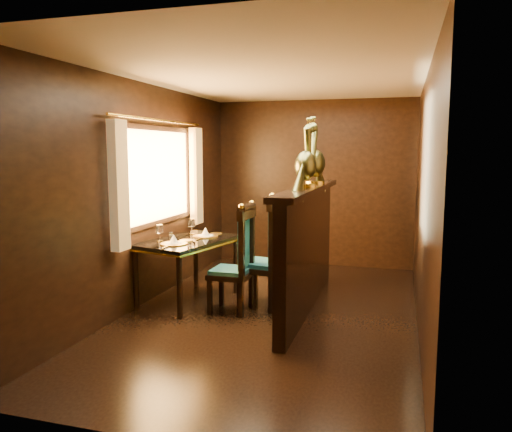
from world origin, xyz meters
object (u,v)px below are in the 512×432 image
object	(u,v)px
chair_left	(240,255)
peacock_right	(315,151)
chair_right	(273,248)
peacock_left	(306,152)
dining_table	(188,245)

from	to	relation	value
chair_left	peacock_right	bearing A→B (deg)	48.78
chair_right	peacock_left	distance (m)	1.11
peacock_right	chair_right	bearing A→B (deg)	-126.81
dining_table	peacock_left	xyz separation A→B (m)	(1.38, -0.05, 1.07)
dining_table	chair_left	distance (m)	0.75
dining_table	peacock_left	world-z (taller)	peacock_left
dining_table	chair_left	xyz separation A→B (m)	(0.71, -0.22, -0.03)
dining_table	peacock_right	world-z (taller)	peacock_right
chair_left	peacock_left	xyz separation A→B (m)	(0.67, 0.17, 1.10)
peacock_left	peacock_right	distance (m)	0.58
dining_table	peacock_right	xyz separation A→B (m)	(1.38, 0.53, 1.08)
dining_table	peacock_left	distance (m)	1.75
chair_left	peacock_right	world-z (taller)	peacock_right
dining_table	chair_left	world-z (taller)	chair_left
chair_left	chair_right	size ratio (longest dim) A/B	0.93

